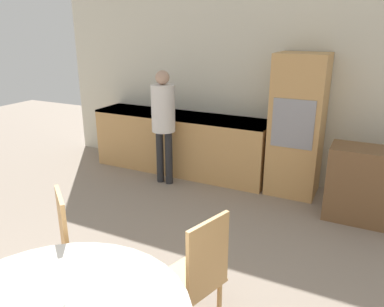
# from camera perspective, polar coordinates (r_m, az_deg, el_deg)

# --- Properties ---
(wall_back) EXTENTS (6.72, 0.05, 2.60)m
(wall_back) POSITION_cam_1_polar(r_m,az_deg,el_deg) (5.32, 11.30, 9.72)
(wall_back) COLOR beige
(wall_back) RESTS_ON ground_plane
(kitchen_counter) EXTENTS (2.67, 0.60, 0.88)m
(kitchen_counter) POSITION_cam_1_polar(r_m,az_deg,el_deg) (5.63, -1.79, 1.71)
(kitchen_counter) COLOR tan
(kitchen_counter) RESTS_ON ground_plane
(oven_unit) EXTENTS (0.63, 0.59, 1.81)m
(oven_unit) POSITION_cam_1_polar(r_m,az_deg,el_deg) (4.97, 15.73, 4.08)
(oven_unit) COLOR tan
(oven_unit) RESTS_ON ground_plane
(sideboard) EXTENTS (0.97, 0.45, 0.85)m
(sideboard) POSITION_cam_1_polar(r_m,az_deg,el_deg) (4.62, 25.89, -4.53)
(sideboard) COLOR brown
(sideboard) RESTS_ON ground_plane
(chair_far_left) EXTENTS (0.56, 0.56, 0.96)m
(chair_far_left) POSITION_cam_1_polar(r_m,az_deg,el_deg) (3.06, -20.37, -13.53)
(chair_far_left) COLOR tan
(chair_far_left) RESTS_ON ground_plane
(chair_far_right) EXTENTS (0.50, 0.50, 0.96)m
(chair_far_right) POSITION_cam_1_polar(r_m,az_deg,el_deg) (2.64, 0.92, -17.82)
(chair_far_right) COLOR tan
(chair_far_right) RESTS_ON ground_plane
(person_standing) EXTENTS (0.32, 0.32, 1.57)m
(person_standing) POSITION_cam_1_polar(r_m,az_deg,el_deg) (5.07, -4.39, 5.82)
(person_standing) COLOR #262628
(person_standing) RESTS_ON ground_plane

